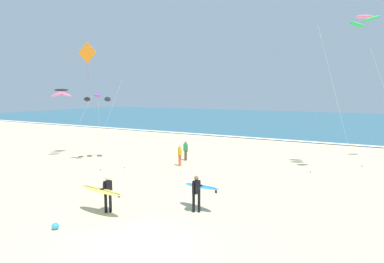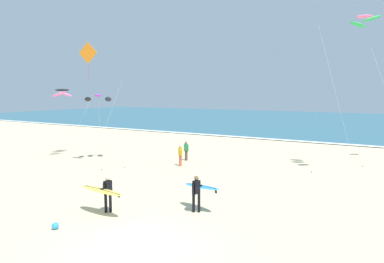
% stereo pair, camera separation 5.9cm
% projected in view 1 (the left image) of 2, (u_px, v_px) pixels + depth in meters
% --- Properties ---
extents(ground_plane, '(160.00, 160.00, 0.00)m').
position_uv_depth(ground_plane, '(137.00, 247.00, 11.29)').
color(ground_plane, beige).
extents(ocean_water, '(160.00, 60.00, 0.08)m').
position_uv_depth(ocean_water, '(327.00, 121.00, 61.63)').
color(ocean_water, '#2D6075').
rests_on(ocean_water, ground).
extents(shoreline_foam, '(160.00, 0.97, 0.01)m').
position_uv_depth(shoreline_foam, '(296.00, 141.00, 35.81)').
color(shoreline_foam, white).
rests_on(shoreline_foam, ocean_water).
extents(surfer_lead, '(2.08, 1.09, 1.71)m').
position_uv_depth(surfer_lead, '(199.00, 189.00, 14.58)').
color(surfer_lead, black).
rests_on(surfer_lead, ground).
extents(surfer_trailing, '(2.45, 0.95, 1.71)m').
position_uv_depth(surfer_trailing, '(105.00, 191.00, 14.27)').
color(surfer_trailing, black).
rests_on(surfer_trailing, ground).
extents(kite_diamond_amber_mid, '(3.59, 0.62, 9.07)m').
position_uv_depth(kite_diamond_amber_mid, '(88.00, 56.00, 23.00)').
color(kite_diamond_amber_mid, orange).
rests_on(kite_diamond_amber_mid, ground).
extents(kite_arc_violet_far, '(3.70, 3.60, 5.32)m').
position_uv_depth(kite_arc_violet_far, '(97.00, 98.00, 25.24)').
color(kite_arc_violet_far, black).
rests_on(kite_arc_violet_far, ground).
extents(kite_arc_charcoal_high, '(3.25, 2.76, 5.77)m').
position_uv_depth(kite_arc_charcoal_high, '(62.00, 93.00, 26.92)').
color(kite_arc_charcoal_high, pink).
rests_on(kite_arc_charcoal_high, ground).
extents(kite_arc_rose_low, '(3.65, 2.63, 10.39)m').
position_uv_depth(kite_arc_rose_low, '(364.00, 21.00, 20.49)').
color(kite_arc_rose_low, green).
rests_on(kite_arc_rose_low, ground).
extents(bystander_yellow_top, '(0.44, 0.32, 1.59)m').
position_uv_depth(bystander_yellow_top, '(180.00, 155.00, 23.70)').
color(bystander_yellow_top, '#D8593F').
rests_on(bystander_yellow_top, ground).
extents(bystander_green_top, '(0.49, 0.25, 1.59)m').
position_uv_depth(bystander_green_top, '(186.00, 151.00, 25.67)').
color(bystander_green_top, '#4C3D2D').
rests_on(bystander_green_top, ground).
extents(beach_ball, '(0.28, 0.28, 0.28)m').
position_uv_depth(beach_ball, '(55.00, 226.00, 12.71)').
color(beach_ball, '#2D99DB').
rests_on(beach_ball, ground).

